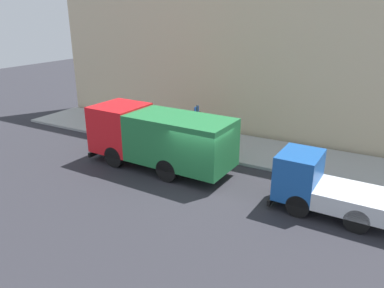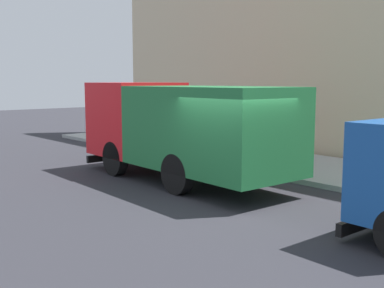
# 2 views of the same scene
# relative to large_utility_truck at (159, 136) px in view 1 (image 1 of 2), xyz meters

# --- Properties ---
(ground) EXTENTS (80.00, 80.00, 0.00)m
(ground) POSITION_rel_large_utility_truck_xyz_m (-0.81, -2.69, -1.61)
(ground) COLOR #2B2A31
(sidewalk) EXTENTS (4.20, 30.00, 0.15)m
(sidewalk) POSITION_rel_large_utility_truck_xyz_m (4.29, -2.69, -1.54)
(sidewalk) COLOR #A5A8A7
(sidewalk) RESTS_ON ground
(building_facade) EXTENTS (0.50, 30.00, 11.90)m
(building_facade) POSITION_rel_large_utility_truck_xyz_m (6.89, -2.69, 4.34)
(building_facade) COLOR beige
(building_facade) RESTS_ON ground
(large_utility_truck) EXTENTS (2.73, 7.43, 2.84)m
(large_utility_truck) POSITION_rel_large_utility_truck_xyz_m (0.00, 0.00, 0.00)
(large_utility_truck) COLOR red
(large_utility_truck) RESTS_ON ground
(small_flatbed_truck) EXTENTS (2.08, 4.86, 2.20)m
(small_flatbed_truck) POSITION_rel_large_utility_truck_xyz_m (-0.46, -7.88, -0.59)
(small_flatbed_truck) COLOR #1A51A1
(small_flatbed_truck) RESTS_ON ground
(pedestrian_walking) EXTENTS (0.45, 0.45, 1.75)m
(pedestrian_walking) POSITION_rel_large_utility_truck_xyz_m (4.14, 0.02, -0.53)
(pedestrian_walking) COLOR #3D324D
(pedestrian_walking) RESTS_ON sidewalk
(pedestrian_standing) EXTENTS (0.40, 0.40, 1.78)m
(pedestrian_standing) POSITION_rel_large_utility_truck_xyz_m (2.90, 2.68, -0.52)
(pedestrian_standing) COLOR black
(pedestrian_standing) RESTS_ON sidewalk
(pedestrian_third) EXTENTS (0.40, 0.40, 1.77)m
(pedestrian_third) POSITION_rel_large_utility_truck_xyz_m (2.92, 0.61, -0.53)
(pedestrian_third) COLOR #47354A
(pedestrian_third) RESTS_ON sidewalk
(street_sign_post) EXTENTS (0.44, 0.08, 2.56)m
(street_sign_post) POSITION_rel_large_utility_truck_xyz_m (2.45, -0.74, 0.05)
(street_sign_post) COLOR #4C5156
(street_sign_post) RESTS_ON sidewalk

